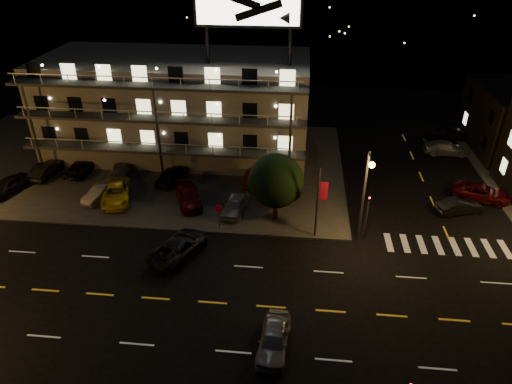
# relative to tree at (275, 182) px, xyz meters

# --- Properties ---
(ground) EXTENTS (140.00, 140.00, 0.00)m
(ground) POSITION_rel_tree_xyz_m (-1.53, -10.63, -3.73)
(ground) COLOR black
(ground) RESTS_ON ground
(curb_nw) EXTENTS (44.00, 24.00, 0.15)m
(curb_nw) POSITION_rel_tree_xyz_m (-15.53, 9.37, -3.65)
(curb_nw) COLOR #343432
(curb_nw) RESTS_ON ground
(motel) EXTENTS (28.00, 13.80, 18.10)m
(motel) POSITION_rel_tree_xyz_m (-11.47, 13.25, 1.62)
(motel) COLOR gray
(motel) RESTS_ON ground
(streetlight_nc) EXTENTS (0.44, 1.92, 8.00)m
(streetlight_nc) POSITION_rel_tree_xyz_m (6.97, -2.69, 1.23)
(streetlight_nc) COLOR #2D2D30
(streetlight_nc) RESTS_ON ground
(signal_nw) EXTENTS (0.20, 0.27, 4.60)m
(signal_nw) POSITION_rel_tree_xyz_m (7.47, -2.13, -1.16)
(signal_nw) COLOR #2D2D30
(signal_nw) RESTS_ON ground
(banner_north) EXTENTS (0.83, 0.16, 6.40)m
(banner_north) POSITION_rel_tree_xyz_m (3.56, -2.23, -0.30)
(banner_north) COLOR #2D2D30
(banner_north) RESTS_ON ground
(stop_sign) EXTENTS (0.91, 0.11, 2.61)m
(stop_sign) POSITION_rel_tree_xyz_m (-4.53, -2.06, -2.02)
(stop_sign) COLOR #2D2D30
(stop_sign) RESTS_ON ground
(tree) EXTENTS (4.78, 4.61, 6.02)m
(tree) POSITION_rel_tree_xyz_m (0.00, 0.00, 0.00)
(tree) COLOR black
(tree) RESTS_ON curb_nw
(lot_car_0) EXTENTS (2.97, 4.80, 1.52)m
(lot_car_0) POSITION_rel_tree_xyz_m (-25.52, 1.85, -2.82)
(lot_car_0) COLOR black
(lot_car_0) RESTS_ON curb_nw
(lot_car_1) EXTENTS (2.54, 4.12, 1.28)m
(lot_car_1) POSITION_rel_tree_xyz_m (-16.40, 1.61, -2.94)
(lot_car_1) COLOR gray
(lot_car_1) RESTS_ON curb_nw
(lot_car_2) EXTENTS (3.93, 5.83, 1.48)m
(lot_car_2) POSITION_rel_tree_xyz_m (-14.80, 1.54, -2.84)
(lot_car_2) COLOR yellow
(lot_car_2) RESTS_ON curb_nw
(lot_car_3) EXTENTS (3.68, 5.25, 1.41)m
(lot_car_3) POSITION_rel_tree_xyz_m (-8.02, 1.69, -2.87)
(lot_car_3) COLOR #580C10
(lot_car_3) RESTS_ON curb_nw
(lot_car_4) EXTENTS (2.30, 4.49, 1.46)m
(lot_car_4) POSITION_rel_tree_xyz_m (-3.55, 0.67, -2.85)
(lot_car_4) COLOR gray
(lot_car_4) RESTS_ON curb_nw
(lot_car_5) EXTENTS (1.85, 4.49, 1.45)m
(lot_car_5) POSITION_rel_tree_xyz_m (-23.56, 5.43, -2.86)
(lot_car_5) COLOR black
(lot_car_5) RESTS_ON curb_nw
(lot_car_6) EXTENTS (2.23, 4.55, 1.24)m
(lot_car_6) POSITION_rel_tree_xyz_m (-20.45, 6.37, -2.96)
(lot_car_6) COLOR black
(lot_car_6) RESTS_ON curb_nw
(lot_car_7) EXTENTS (2.40, 4.59, 1.27)m
(lot_car_7) POSITION_rel_tree_xyz_m (-16.16, 6.44, -2.94)
(lot_car_7) COLOR gray
(lot_car_7) RESTS_ON curb_nw
(lot_car_8) EXTENTS (2.83, 4.78, 1.53)m
(lot_car_8) POSITION_rel_tree_xyz_m (-10.57, 5.51, -2.81)
(lot_car_8) COLOR black
(lot_car_8) RESTS_ON curb_nw
(lot_car_9) EXTENTS (2.03, 4.37, 1.39)m
(lot_car_9) POSITION_rel_tree_xyz_m (-2.44, 6.12, -2.88)
(lot_car_9) COLOR #580C10
(lot_car_9) RESTS_ON curb_nw
(side_car_0) EXTENTS (4.35, 2.62, 1.35)m
(side_car_0) POSITION_rel_tree_xyz_m (16.29, 2.74, -3.05)
(side_car_0) COLOR black
(side_car_0) RESTS_ON ground
(side_car_1) EXTENTS (5.63, 3.93, 1.43)m
(side_car_1) POSITION_rel_tree_xyz_m (19.01, 5.41, -3.01)
(side_car_1) COLOR #580C10
(side_car_1) RESTS_ON ground
(side_car_2) EXTENTS (5.04, 2.07, 1.46)m
(side_car_2) POSITION_rel_tree_xyz_m (18.26, 15.19, -3.00)
(side_car_2) COLOR gray
(side_car_2) RESTS_ON ground
(side_car_3) EXTENTS (4.75, 2.87, 1.51)m
(side_car_3) POSITION_rel_tree_xyz_m (20.37, 19.55, -2.97)
(side_car_3) COLOR black
(side_car_3) RESTS_ON ground
(road_car_east) EXTENTS (2.13, 4.53, 1.50)m
(road_car_east) POSITION_rel_tree_xyz_m (0.87, -14.05, -2.98)
(road_car_east) COLOR gray
(road_car_east) RESTS_ON ground
(road_car_west) EXTENTS (4.51, 5.99, 1.51)m
(road_car_west) POSITION_rel_tree_xyz_m (-7.05, -5.67, -2.97)
(road_car_west) COLOR black
(road_car_west) RESTS_ON ground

